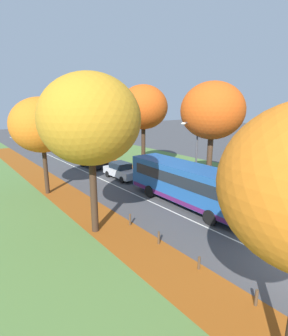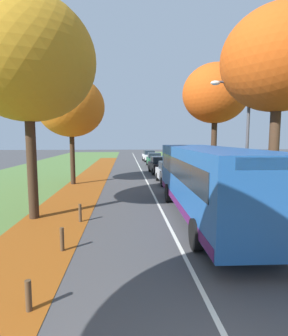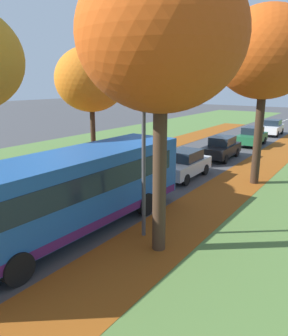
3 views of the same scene
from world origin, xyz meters
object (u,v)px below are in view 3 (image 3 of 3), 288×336
object	(u,v)px
car_green_third_in_line	(252,136)
car_white_fourth_in_line	(272,127)
tree_left_mid	(91,79)
car_black_following	(221,148)
streetlamp_right	(136,134)
car_silver_lead	(184,164)
bus	(73,189)
tree_right_mid	(265,53)
tree_right_near	(161,37)

from	to	relation	value
car_green_third_in_line	car_white_fourth_in_line	xyz separation A→B (m)	(0.02, 7.16, 0.00)
tree_left_mid	car_black_following	size ratio (longest dim) A/B	1.84
streetlamp_right	car_green_third_in_line	distance (m)	20.39
tree_left_mid	car_silver_lead	world-z (taller)	tree_left_mid
bus	car_white_fourth_in_line	bearing A→B (deg)	89.66
bus	car_green_third_in_line	distance (m)	21.33
tree_right_mid	car_green_third_in_line	size ratio (longest dim) A/B	2.19
streetlamp_right	car_white_fourth_in_line	size ratio (longest dim) A/B	1.40
streetlamp_right	car_black_following	bearing A→B (deg)	98.60
streetlamp_right	bus	size ratio (longest dim) A/B	0.57
car_green_third_in_line	tree_right_mid	bearing A→B (deg)	-72.42
streetlamp_right	car_black_following	distance (m)	13.99
bus	car_silver_lead	xyz separation A→B (m)	(-0.04, 8.80, -0.89)
tree_left_mid	car_white_fourth_in_line	xyz separation A→B (m)	(7.44, 19.60, -4.82)
tree_right_mid	car_black_following	distance (m)	8.57
car_black_following	car_white_fourth_in_line	bearing A→B (deg)	88.90
bus	car_green_third_in_line	size ratio (longest dim) A/B	2.48
streetlamp_right	car_white_fourth_in_line	bearing A→B (deg)	93.74
tree_right_mid	car_black_following	world-z (taller)	tree_right_mid
tree_right_mid	streetlamp_right	xyz separation A→B (m)	(-1.77, -8.81, -3.13)
tree_left_mid	car_green_third_in_line	world-z (taller)	tree_left_mid
tree_left_mid	tree_right_near	xyz separation A→B (m)	(10.54, -8.20, 1.08)
streetlamp_right	car_black_following	world-z (taller)	streetlamp_right
streetlamp_right	car_silver_lead	size ratio (longest dim) A/B	1.42
streetlamp_right	car_black_following	xyz separation A→B (m)	(-2.05, 13.53, -2.92)
car_silver_lead	car_black_following	distance (m)	5.95
tree_left_mid	streetlamp_right	world-z (taller)	tree_left_mid
streetlamp_right	car_green_third_in_line	bearing A→B (deg)	95.14
streetlamp_right	car_green_third_in_line	size ratio (longest dim) A/B	1.42
tree_right_mid	streetlamp_right	size ratio (longest dim) A/B	1.54
car_green_third_in_line	tree_right_near	bearing A→B (deg)	-81.40
tree_right_mid	tree_right_near	bearing A→B (deg)	-92.77
bus	car_black_following	distance (m)	14.77
tree_right_near	car_black_following	bearing A→B (deg)	103.43
car_black_following	car_green_third_in_line	bearing A→B (deg)	87.91
tree_right_mid	car_green_third_in_line	distance (m)	13.29
car_black_following	car_silver_lead	bearing A→B (deg)	-89.43
car_silver_lead	car_black_following	bearing A→B (deg)	90.57
tree_right_near	tree_right_mid	world-z (taller)	tree_right_mid
streetlamp_right	car_white_fourth_in_line	distance (m)	27.47
car_green_third_in_line	car_white_fourth_in_line	world-z (taller)	same
bus	car_black_following	size ratio (longest dim) A/B	2.46
bus	car_silver_lead	distance (m)	8.84
tree_right_near	streetlamp_right	world-z (taller)	tree_right_near
car_green_third_in_line	streetlamp_right	bearing A→B (deg)	-84.86
tree_right_mid	car_green_third_in_line	bearing A→B (deg)	107.58
tree_left_mid	streetlamp_right	distance (m)	12.14
tree_right_near	tree_right_mid	xyz separation A→B (m)	(0.45, 9.35, 0.15)
tree_left_mid	tree_right_near	bearing A→B (deg)	-37.88
tree_left_mid	car_black_following	distance (m)	10.45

